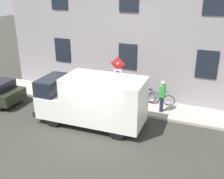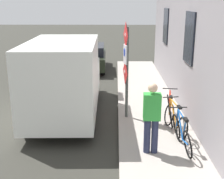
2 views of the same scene
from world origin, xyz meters
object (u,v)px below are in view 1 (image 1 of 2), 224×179
Objects in this scene: delivery_van at (93,100)px; pedestrian at (162,95)px; bicycle_blue at (160,98)px; sign_post_stacked at (118,78)px; bicycle_orange at (145,96)px; bicycle_red at (131,94)px.

delivery_van is 3.77m from pedestrian.
bicycle_blue is 1.00× the size of pedestrian.
sign_post_stacked is 1.64× the size of bicycle_orange.
sign_post_stacked is 2.26m from bicycle_orange.
sign_post_stacked reaches higher than bicycle_orange.
bicycle_red is 2.22m from pedestrian.
bicycle_blue is at bearing -68.26° from pedestrian.
bicycle_blue is (3.24, -2.57, -0.82)m from delivery_van.
delivery_van is 3.76m from bicycle_orange.
bicycle_blue is at bearing -56.33° from sign_post_stacked.
sign_post_stacked is 2.06m from delivery_van.
bicycle_orange is 1.50m from pedestrian.
sign_post_stacked reaches higher than delivery_van.
delivery_van reaches higher than bicycle_blue.
bicycle_orange is 1.00× the size of bicycle_red.
delivery_van is at bearing 82.52° from bicycle_red.
bicycle_orange is 0.86m from bicycle_red.
delivery_van is 3.13× the size of bicycle_red.
pedestrian reaches higher than bicycle_blue.
bicycle_blue is 1.72m from bicycle_red.
delivery_van is (-1.90, 0.56, -0.58)m from sign_post_stacked.
bicycle_orange is (-0.00, 0.86, 0.00)m from bicycle_blue.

